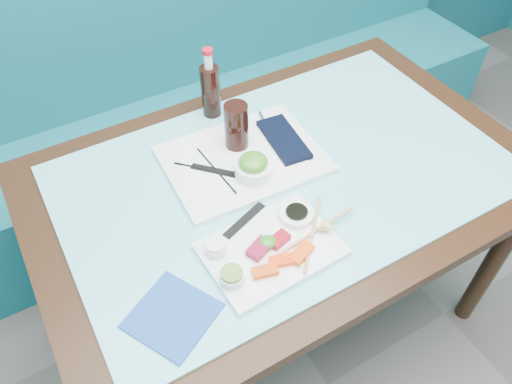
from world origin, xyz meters
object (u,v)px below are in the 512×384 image
booth_bench (178,117)px  serving_tray (243,159)px  cola_bottle_body (211,91)px  seaweed_bowl (253,170)px  dining_table (284,195)px  sashimi_plate (271,249)px  cola_glass (236,126)px  blue_napkin (172,315)px

booth_bench → serving_tray: booth_bench is taller
booth_bench → cola_bottle_body: 0.68m
seaweed_bowl → serving_tray: bearing=82.4°
booth_bench → seaweed_bowl: booth_bench is taller
dining_table → cola_bottle_body: size_ratio=8.44×
dining_table → sashimi_plate: (-0.17, -0.21, 0.10)m
sashimi_plate → cola_bottle_body: 0.57m
dining_table → sashimi_plate: 0.29m
dining_table → serving_tray: serving_tray is taller
serving_tray → sashimi_plate: bearing=-104.6°
booth_bench → sashimi_plate: (-0.17, -1.05, 0.39)m
sashimi_plate → serving_tray: bearing=70.6°
serving_tray → seaweed_bowl: size_ratio=4.24×
booth_bench → serving_tray: 0.84m
cola_bottle_body → serving_tray: bearing=-95.2°
dining_table → serving_tray: size_ratio=3.23×
dining_table → cola_glass: (-0.07, 0.16, 0.18)m
serving_tray → cola_bottle_body: 0.25m
booth_bench → blue_napkin: booth_bench is taller
dining_table → cola_bottle_body: bearing=99.5°
seaweed_bowl → cola_glass: bearing=81.3°
blue_napkin → serving_tray: bearing=43.3°
cola_glass → blue_napkin: bearing=-133.3°
blue_napkin → dining_table: bearing=29.0°
booth_bench → sashimi_plate: 1.13m
seaweed_bowl → dining_table: bearing=-16.1°
serving_tray → dining_table: bearing=-49.5°
cola_bottle_body → booth_bench: bearing=83.5°
cola_glass → blue_napkin: (-0.38, -0.40, -0.08)m
sashimi_plate → blue_napkin: size_ratio=1.90×
sashimi_plate → seaweed_bowl: seaweed_bowl is taller
cola_glass → blue_napkin: size_ratio=0.84×
blue_napkin → sashimi_plate: bearing=8.5°
sashimi_plate → seaweed_bowl: (0.08, 0.23, 0.03)m
dining_table → cola_bottle_body: 0.39m
cola_glass → cola_bottle_body: (0.01, 0.19, -0.00)m
seaweed_bowl → cola_glass: size_ratio=0.73×
sashimi_plate → dining_table: bearing=47.9°
cola_glass → cola_bottle_body: cola_bottle_body is taller
booth_bench → cola_glass: size_ratio=21.42×
sashimi_plate → cola_glass: bearing=71.6°
booth_bench → cola_glass: booth_bench is taller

